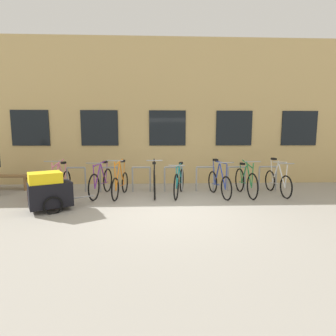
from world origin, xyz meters
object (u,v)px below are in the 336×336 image
at_px(bicycle_green, 246,182).
at_px(bicycle_blue, 219,183).
at_px(bicycle_purple, 101,182).
at_px(bike_trailer, 49,191).
at_px(bicycle_white, 277,181).
at_px(bicycle_teal, 179,182).
at_px(bicycle_black, 154,182).
at_px(bicycle_pink, 60,183).
at_px(bicycle_orange, 120,183).
at_px(backpack, 34,192).
at_px(wooden_bench, 6,179).

height_order(bicycle_green, bicycle_blue, bicycle_blue).
distance_m(bicycle_purple, bike_trailer, 1.69).
bearing_deg(bicycle_white, bike_trailer, -166.58).
distance_m(bicycle_teal, bicycle_white, 2.95).
xyz_separation_m(bicycle_black, bicycle_blue, (1.88, -0.16, -0.01)).
bearing_deg(bicycle_green, bicycle_blue, -175.39).
xyz_separation_m(bicycle_white, bike_trailer, (-6.08, -1.45, 0.09)).
xyz_separation_m(bicycle_purple, bike_trailer, (-0.85, -1.45, 0.07)).
distance_m(bicycle_green, bicycle_purple, 4.23).
distance_m(bicycle_pink, bicycle_orange, 1.72).
bearing_deg(backpack, bicycle_green, -3.41).
relative_size(bicycle_white, bicycle_orange, 1.01).
distance_m(bicycle_purple, wooden_bench, 3.38).
bearing_deg(wooden_bench, bicycle_blue, -8.99).
xyz_separation_m(bike_trailer, wooden_bench, (-2.40, 2.35, -0.12)).
bearing_deg(wooden_bench, bicycle_white, -6.05).
xyz_separation_m(bicycle_blue, wooden_bench, (-6.68, 1.06, -0.03)).
distance_m(bicycle_white, bicycle_orange, 4.66).
bearing_deg(bicycle_pink, bicycle_green, -0.41).
relative_size(bicycle_teal, bicycle_blue, 1.09).
distance_m(bicycle_black, bicycle_purple, 1.54).
xyz_separation_m(bicycle_white, wooden_bench, (-8.48, 0.90, -0.03)).
bearing_deg(bicycle_pink, bike_trailer, -77.83).
relative_size(bicycle_teal, backpack, 4.04).
distance_m(bike_trailer, backpack, 1.31).
bearing_deg(bicycle_blue, bicycle_white, 4.98).
bearing_deg(bicycle_white, bicycle_purple, 179.99).
bearing_deg(bicycle_green, bicycle_teal, 178.13).
height_order(bicycle_blue, wooden_bench, bicycle_blue).
distance_m(bicycle_teal, wooden_bench, 5.61).
relative_size(bicycle_orange, bike_trailer, 1.18).
relative_size(bicycle_green, bicycle_pink, 0.99).
xyz_separation_m(bicycle_purple, wooden_bench, (-3.26, 0.90, -0.05)).
bearing_deg(bicycle_blue, bicycle_teal, 173.61).
bearing_deg(backpack, bike_trailer, -56.21).
distance_m(bicycle_white, bike_trailer, 6.25).
height_order(bicycle_black, wooden_bench, bicycle_black).
distance_m(bicycle_orange, backpack, 2.30).
height_order(bicycle_orange, bike_trailer, bicycle_orange).
xyz_separation_m(bicycle_orange, bike_trailer, (-1.42, -1.35, 0.09)).
xyz_separation_m(bicycle_orange, wooden_bench, (-3.82, 1.00, -0.03)).
height_order(bicycle_green, bicycle_pink, bicycle_pink).
height_order(bicycle_teal, bicycle_blue, bicycle_blue).
distance_m(bicycle_black, bicycle_teal, 0.73).
xyz_separation_m(bicycle_pink, bike_trailer, (0.30, -1.40, 0.08)).
bearing_deg(bicycle_black, bicycle_purple, 179.87).
distance_m(bicycle_teal, bike_trailer, 3.44).
bearing_deg(bicycle_pink, bicycle_teal, 0.42).
xyz_separation_m(bicycle_green, bicycle_purple, (-4.23, 0.09, 0.00)).
relative_size(bicycle_teal, bicycle_white, 1.06).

